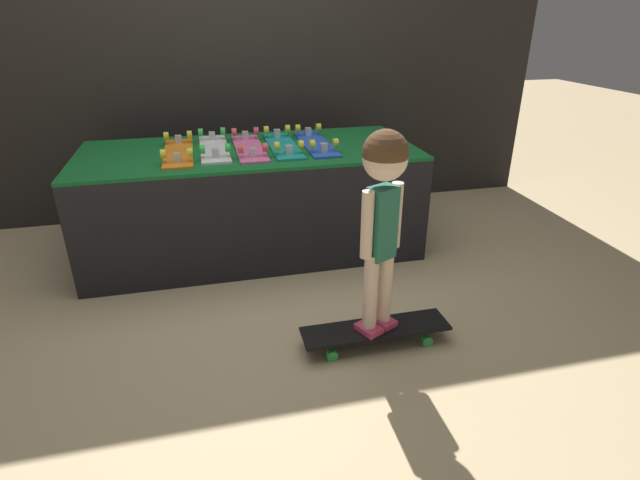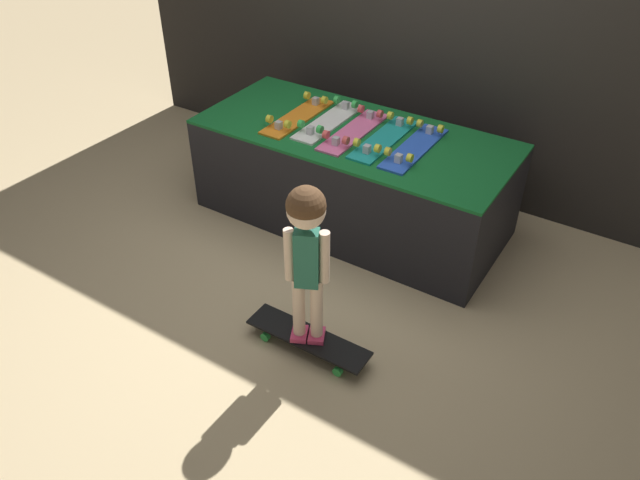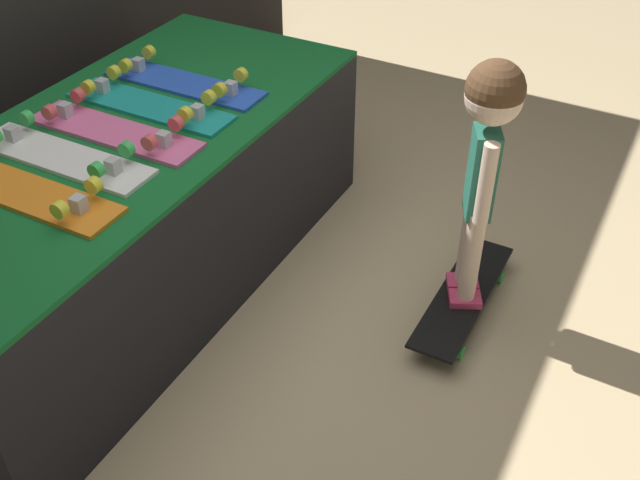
{
  "view_description": "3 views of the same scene",
  "coord_description": "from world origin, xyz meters",
  "views": [
    {
      "loc": [
        -0.29,
        -2.56,
        1.49
      ],
      "look_at": [
        0.26,
        -0.28,
        0.4
      ],
      "focal_mm": 28.0,
      "sensor_mm": 36.0,
      "label": 1
    },
    {
      "loc": [
        1.8,
        -2.69,
        2.56
      ],
      "look_at": [
        0.26,
        -0.27,
        0.43
      ],
      "focal_mm": 35.0,
      "sensor_mm": 36.0,
      "label": 2
    },
    {
      "loc": [
        -1.72,
        -1.2,
        2.03
      ],
      "look_at": [
        0.12,
        -0.22,
        0.4
      ],
      "focal_mm": 42.0,
      "sensor_mm": 36.0,
      "label": 3
    }
  ],
  "objects": [
    {
      "name": "child",
      "position": [
        0.44,
        -0.67,
        0.76
      ],
      "size": [
        0.22,
        0.19,
        0.96
      ],
      "rotation": [
        0.0,
        0.0,
        0.44
      ],
      "color": "#E03D6B",
      "rests_on": "skateboard_on_floor"
    },
    {
      "name": "skateboard_pink_on_rack",
      "position": [
        0.0,
        0.55,
        0.7
      ],
      "size": [
        0.18,
        0.68,
        0.09
      ],
      "color": "pink",
      "rests_on": "display_rack"
    },
    {
      "name": "back_wall",
      "position": [
        0.0,
        1.35,
        1.33
      ],
      "size": [
        4.86,
        0.1,
        2.65
      ],
      "color": "black",
      "rests_on": "ground_plane"
    },
    {
      "name": "skateboard_blue_on_rack",
      "position": [
        0.43,
        0.57,
        0.7
      ],
      "size": [
        0.18,
        0.68,
        0.09
      ],
      "color": "blue",
      "rests_on": "display_rack"
    },
    {
      "name": "display_rack",
      "position": [
        0.0,
        0.56,
        0.34
      ],
      "size": [
        2.11,
        0.93,
        0.69
      ],
      "color": "black",
      "rests_on": "ground_plane"
    },
    {
      "name": "ground_plane",
      "position": [
        0.0,
        0.0,
        0.0
      ],
      "size": [
        16.0,
        16.0,
        0.0
      ],
      "primitive_type": "plane",
      "color": "tan"
    },
    {
      "name": "skateboard_white_on_rack",
      "position": [
        -0.22,
        0.59,
        0.7
      ],
      "size": [
        0.18,
        0.68,
        0.09
      ],
      "color": "white",
      "rests_on": "display_rack"
    },
    {
      "name": "skateboard_on_floor",
      "position": [
        0.44,
        -0.67,
        0.07
      ],
      "size": [
        0.72,
        0.18,
        0.09
      ],
      "color": "black",
      "rests_on": "ground_plane"
    },
    {
      "name": "skateboard_orange_on_rack",
      "position": [
        -0.43,
        0.54,
        0.7
      ],
      "size": [
        0.18,
        0.68,
        0.09
      ],
      "color": "orange",
      "rests_on": "display_rack"
    },
    {
      "name": "skateboard_teal_on_rack",
      "position": [
        0.22,
        0.57,
        0.7
      ],
      "size": [
        0.18,
        0.68,
        0.09
      ],
      "color": "teal",
      "rests_on": "display_rack"
    }
  ]
}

